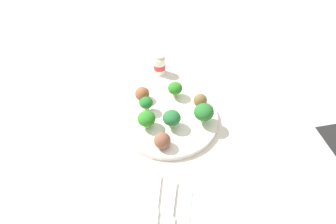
% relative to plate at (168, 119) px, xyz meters
% --- Properties ---
extents(ground_plane, '(4.00, 4.00, 0.00)m').
position_rel_plate_xyz_m(ground_plane, '(0.00, 0.00, -0.01)').
color(ground_plane, silver).
extents(plate, '(0.28, 0.28, 0.02)m').
position_rel_plate_xyz_m(plate, '(0.00, 0.00, 0.00)').
color(plate, white).
rests_on(plate, ground_plane).
extents(broccoli_floret_near_rim, '(0.04, 0.04, 0.05)m').
position_rel_plate_xyz_m(broccoli_floret_near_rim, '(-0.09, 0.01, 0.04)').
color(broccoli_floret_near_rim, '#98BA6A').
rests_on(broccoli_floret_near_rim, plate).
extents(broccoli_floret_front_right, '(0.04, 0.04, 0.05)m').
position_rel_plate_xyz_m(broccoli_floret_front_right, '(-0.02, -0.06, 0.04)').
color(broccoli_floret_front_right, '#AAB866').
rests_on(broccoli_floret_front_right, plate).
extents(broccoli_floret_far_rim, '(0.05, 0.05, 0.05)m').
position_rel_plate_xyz_m(broccoli_floret_far_rim, '(0.03, 0.01, 0.04)').
color(broccoli_floret_far_rim, '#9BC271').
rests_on(broccoli_floret_far_rim, plate).
extents(broccoli_floret_mid_left, '(0.05, 0.05, 0.06)m').
position_rel_plate_xyz_m(broccoli_floret_mid_left, '(0.01, 0.10, 0.05)').
color(broccoli_floret_mid_left, '#93C977').
rests_on(broccoli_floret_mid_left, plate).
extents(broccoli_floret_front_left, '(0.05, 0.05, 0.05)m').
position_rel_plate_xyz_m(broccoli_floret_front_left, '(0.04, -0.05, 0.04)').
color(broccoli_floret_front_left, '#9FC867').
rests_on(broccoli_floret_front_left, plate).
extents(meatball_back_left, '(0.04, 0.04, 0.04)m').
position_rel_plate_xyz_m(meatball_back_left, '(-0.06, -0.08, 0.03)').
color(meatball_back_left, brown).
rests_on(meatball_back_left, plate).
extents(meatball_front_left, '(0.04, 0.04, 0.04)m').
position_rel_plate_xyz_m(meatball_front_left, '(0.10, 0.00, 0.03)').
color(meatball_front_left, brown).
rests_on(meatball_front_left, plate).
extents(meatball_front_right, '(0.04, 0.04, 0.04)m').
position_rel_plate_xyz_m(meatball_front_right, '(-0.06, 0.08, 0.03)').
color(meatball_front_right, brown).
rests_on(meatball_front_right, plate).
extents(napkin, '(0.17, 0.12, 0.01)m').
position_rel_plate_xyz_m(napkin, '(0.26, 0.03, -0.01)').
color(napkin, white).
rests_on(napkin, ground_plane).
extents(fork, '(0.12, 0.02, 0.01)m').
position_rel_plate_xyz_m(fork, '(0.27, 0.04, -0.00)').
color(fork, silver).
rests_on(fork, napkin).
extents(knife, '(0.15, 0.02, 0.01)m').
position_rel_plate_xyz_m(knife, '(0.27, 0.01, -0.00)').
color(knife, white).
rests_on(knife, napkin).
extents(yogurt_bottle, '(0.04, 0.04, 0.07)m').
position_rel_plate_xyz_m(yogurt_bottle, '(-0.21, -0.06, 0.02)').
color(yogurt_bottle, white).
rests_on(yogurt_bottle, ground_plane).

